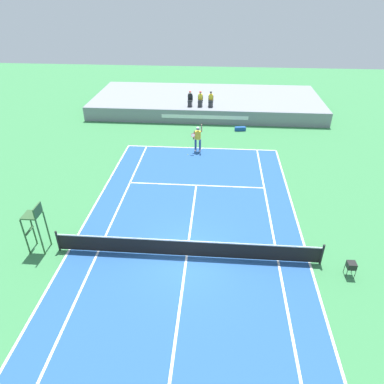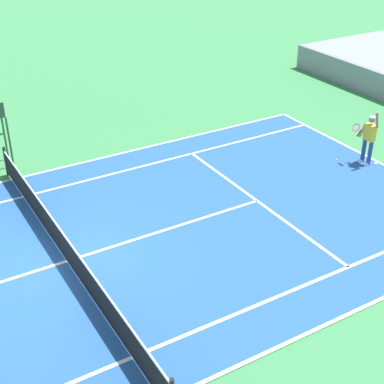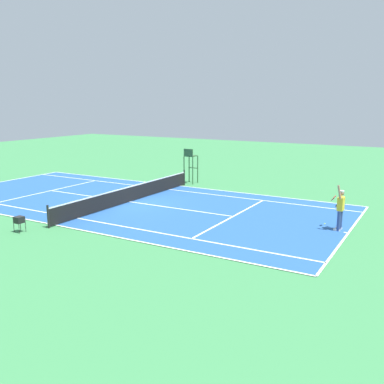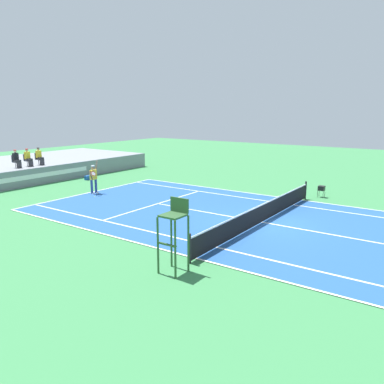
{
  "view_description": "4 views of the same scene",
  "coord_description": "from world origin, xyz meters",
  "px_view_note": "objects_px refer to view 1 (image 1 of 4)",
  "views": [
    {
      "loc": [
        1.19,
        -12.03,
        10.86
      ],
      "look_at": [
        -0.07,
        4.0,
        1.0
      ],
      "focal_mm": 32.85,
      "sensor_mm": 36.0,
      "label": 1
    },
    {
      "loc": [
        12.59,
        -3.51,
        9.26
      ],
      "look_at": [
        -0.07,
        4.0,
        1.0
      ],
      "focal_mm": 53.44,
      "sensor_mm": 36.0,
      "label": 2
    },
    {
      "loc": [
        18.92,
        14.96,
        5.57
      ],
      "look_at": [
        -0.07,
        4.0,
        1.0
      ],
      "focal_mm": 40.32,
      "sensor_mm": 36.0,
      "label": 3
    },
    {
      "loc": [
        -16.13,
        -7.23,
        5.21
      ],
      "look_at": [
        -0.07,
        4.0,
        1.0
      ],
      "focal_mm": 35.95,
      "sensor_mm": 36.0,
      "label": 4
    }
  ],
  "objects_px": {
    "ball_hopper": "(351,265)",
    "spectator_seated_0": "(190,99)",
    "spectator_seated_2": "(211,100)",
    "equipment_bag": "(240,129)",
    "tennis_player": "(198,138)",
    "spectator_seated_1": "(200,99)",
    "tennis_ball": "(188,155)",
    "umpire_chair": "(35,222)"
  },
  "relations": [
    {
      "from": "spectator_seated_0",
      "to": "tennis_player",
      "type": "xyz_separation_m",
      "value": [
        1.1,
        -6.62,
        -0.84
      ]
    },
    {
      "from": "equipment_bag",
      "to": "ball_hopper",
      "type": "height_order",
      "value": "ball_hopper"
    },
    {
      "from": "spectator_seated_2",
      "to": "tennis_ball",
      "type": "height_order",
      "value": "spectator_seated_2"
    },
    {
      "from": "equipment_bag",
      "to": "tennis_player",
      "type": "bearing_deg",
      "value": -127.48
    },
    {
      "from": "spectator_seated_0",
      "to": "equipment_bag",
      "type": "distance_m",
      "value": 5.24
    },
    {
      "from": "spectator_seated_0",
      "to": "tennis_ball",
      "type": "distance_m",
      "value": 7.61
    },
    {
      "from": "tennis_player",
      "to": "tennis_ball",
      "type": "distance_m",
      "value": 1.39
    },
    {
      "from": "spectator_seated_0",
      "to": "spectator_seated_2",
      "type": "height_order",
      "value": "same"
    },
    {
      "from": "tennis_ball",
      "to": "ball_hopper",
      "type": "height_order",
      "value": "ball_hopper"
    },
    {
      "from": "spectator_seated_2",
      "to": "umpire_chair",
      "type": "distance_m",
      "value": 19.45
    },
    {
      "from": "spectator_seated_2",
      "to": "equipment_bag",
      "type": "bearing_deg",
      "value": -42.59
    },
    {
      "from": "equipment_bag",
      "to": "spectator_seated_1",
      "type": "bearing_deg",
      "value": 145.84
    },
    {
      "from": "tennis_player",
      "to": "equipment_bag",
      "type": "relative_size",
      "value": 2.22
    },
    {
      "from": "umpire_chair",
      "to": "ball_hopper",
      "type": "xyz_separation_m",
      "value": [
        13.78,
        -0.62,
        -0.98
      ]
    },
    {
      "from": "spectator_seated_2",
      "to": "tennis_player",
      "type": "xyz_separation_m",
      "value": [
        -0.7,
        -6.62,
        -0.84
      ]
    },
    {
      "from": "tennis_player",
      "to": "umpire_chair",
      "type": "relative_size",
      "value": 0.85
    },
    {
      "from": "spectator_seated_0",
      "to": "umpire_chair",
      "type": "bearing_deg",
      "value": -106.78
    },
    {
      "from": "ball_hopper",
      "to": "spectator_seated_0",
      "type": "bearing_deg",
      "value": 114.09
    },
    {
      "from": "spectator_seated_1",
      "to": "tennis_player",
      "type": "bearing_deg",
      "value": -88.18
    },
    {
      "from": "spectator_seated_1",
      "to": "equipment_bag",
      "type": "height_order",
      "value": "spectator_seated_1"
    },
    {
      "from": "spectator_seated_2",
      "to": "ball_hopper",
      "type": "height_order",
      "value": "spectator_seated_2"
    },
    {
      "from": "tennis_ball",
      "to": "tennis_player",
      "type": "bearing_deg",
      "value": 49.73
    },
    {
      "from": "spectator_seated_0",
      "to": "umpire_chair",
      "type": "height_order",
      "value": "spectator_seated_0"
    },
    {
      "from": "spectator_seated_0",
      "to": "spectator_seated_2",
      "type": "bearing_deg",
      "value": 0.0
    },
    {
      "from": "equipment_bag",
      "to": "umpire_chair",
      "type": "bearing_deg",
      "value": -122.01
    },
    {
      "from": "tennis_player",
      "to": "umpire_chair",
      "type": "bearing_deg",
      "value": -119.79
    },
    {
      "from": "tennis_player",
      "to": "umpire_chair",
      "type": "distance_m",
      "value": 13.18
    },
    {
      "from": "umpire_chair",
      "to": "tennis_player",
      "type": "bearing_deg",
      "value": 60.21
    },
    {
      "from": "umpire_chair",
      "to": "equipment_bag",
      "type": "height_order",
      "value": "umpire_chair"
    },
    {
      "from": "ball_hopper",
      "to": "equipment_bag",
      "type": "bearing_deg",
      "value": 103.71
    },
    {
      "from": "spectator_seated_2",
      "to": "tennis_ball",
      "type": "bearing_deg",
      "value": -100.34
    },
    {
      "from": "equipment_bag",
      "to": "ball_hopper",
      "type": "relative_size",
      "value": 1.34
    },
    {
      "from": "spectator_seated_0",
      "to": "tennis_player",
      "type": "bearing_deg",
      "value": -80.57
    },
    {
      "from": "spectator_seated_2",
      "to": "umpire_chair",
      "type": "bearing_deg",
      "value": -111.86
    },
    {
      "from": "spectator_seated_2",
      "to": "ball_hopper",
      "type": "xyz_separation_m",
      "value": [
        6.54,
        -18.66,
        -1.26
      ]
    },
    {
      "from": "spectator_seated_2",
      "to": "umpire_chair",
      "type": "relative_size",
      "value": 0.52
    },
    {
      "from": "tennis_player",
      "to": "ball_hopper",
      "type": "height_order",
      "value": "tennis_player"
    },
    {
      "from": "spectator_seated_0",
      "to": "tennis_player",
      "type": "height_order",
      "value": "spectator_seated_0"
    },
    {
      "from": "umpire_chair",
      "to": "ball_hopper",
      "type": "distance_m",
      "value": 13.83
    },
    {
      "from": "umpire_chair",
      "to": "equipment_bag",
      "type": "bearing_deg",
      "value": 57.99
    },
    {
      "from": "spectator_seated_1",
      "to": "ball_hopper",
      "type": "height_order",
      "value": "spectator_seated_1"
    },
    {
      "from": "tennis_ball",
      "to": "equipment_bag",
      "type": "distance_m",
      "value": 6.37
    }
  ]
}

